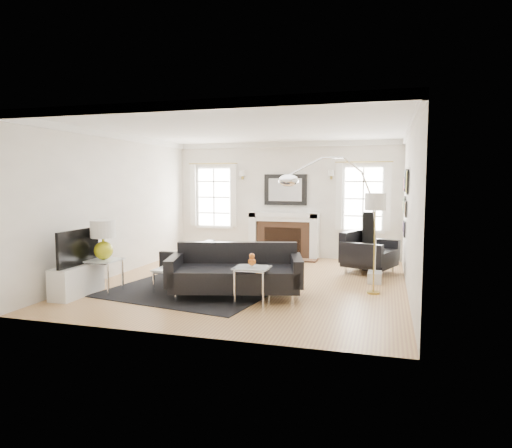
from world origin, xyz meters
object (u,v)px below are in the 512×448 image
(fireplace, at_px, (284,236))
(gourd_lamp, at_px, (103,237))
(sofa, at_px, (236,273))
(coffee_table, at_px, (186,269))
(armchair_left, at_px, (191,261))
(armchair_right, at_px, (366,254))
(arc_floor_lamp, at_px, (334,215))

(fireplace, distance_m, gourd_lamp, 4.71)
(sofa, height_order, coffee_table, sofa)
(armchair_left, xyz_separation_m, armchair_right, (3.24, 1.46, 0.06))
(sofa, height_order, armchair_right, sofa)
(coffee_table, height_order, arc_floor_lamp, arc_floor_lamp)
(fireplace, xyz_separation_m, armchair_right, (2.01, -1.25, -0.16))
(coffee_table, distance_m, gourd_lamp, 1.48)
(arc_floor_lamp, bearing_deg, gourd_lamp, -158.85)
(armchair_right, relative_size, gourd_lamp, 1.94)
(sofa, relative_size, arc_floor_lamp, 0.97)
(sofa, distance_m, coffee_table, 0.96)
(armchair_left, relative_size, gourd_lamp, 1.37)
(armchair_right, distance_m, gourd_lamp, 5.11)
(armchair_left, bearing_deg, coffee_table, -70.30)
(sofa, height_order, armchair_left, sofa)
(sofa, distance_m, armchair_left, 1.67)
(fireplace, height_order, coffee_table, fireplace)
(fireplace, relative_size, coffee_table, 1.91)
(coffee_table, bearing_deg, fireplace, 76.07)
(armchair_right, bearing_deg, sofa, -127.80)
(fireplace, height_order, armchair_left, fireplace)
(coffee_table, height_order, gourd_lamp, gourd_lamp)
(armchair_right, xyz_separation_m, arc_floor_lamp, (-0.50, -1.51, 0.90))
(coffee_table, bearing_deg, sofa, -8.98)
(gourd_lamp, relative_size, arc_floor_lamp, 0.28)
(sofa, relative_size, gourd_lamp, 3.48)
(fireplace, height_order, sofa, fireplace)
(sofa, xyz_separation_m, gourd_lamp, (-2.20, -0.39, 0.56))
(fireplace, xyz_separation_m, gourd_lamp, (-2.15, -4.17, 0.39))
(sofa, xyz_separation_m, arc_floor_lamp, (1.46, 1.03, 0.90))
(sofa, height_order, gourd_lamp, gourd_lamp)
(fireplace, distance_m, armchair_left, 2.99)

